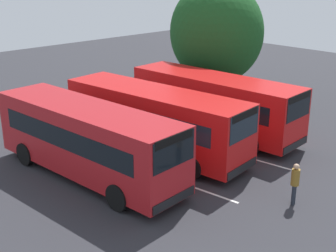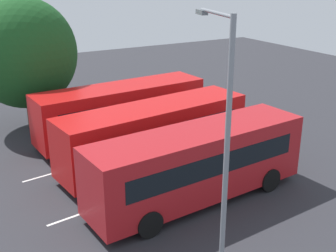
# 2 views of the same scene
# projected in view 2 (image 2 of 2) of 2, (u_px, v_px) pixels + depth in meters

# --- Properties ---
(ground_plane) EXTENTS (63.22, 63.22, 0.00)m
(ground_plane) POSITION_uv_depth(u_px,v_px,m) (151.00, 165.00, 21.83)
(ground_plane) COLOR #2B2B30
(bus_far_left) EXTENTS (9.97, 3.20, 3.15)m
(bus_far_left) POSITION_uv_depth(u_px,v_px,m) (199.00, 162.00, 17.96)
(bus_far_left) COLOR #AD191E
(bus_far_left) RESTS_ON ground
(bus_center_left) EXTENTS (10.02, 3.52, 3.15)m
(bus_center_left) POSITION_uv_depth(u_px,v_px,m) (155.00, 133.00, 21.11)
(bus_center_left) COLOR red
(bus_center_left) RESTS_ON ground
(bus_center_right) EXTENTS (9.94, 3.07, 3.15)m
(bus_center_right) POSITION_uv_depth(u_px,v_px,m) (122.00, 110.00, 24.57)
(bus_center_right) COLOR red
(bus_center_right) RESTS_ON ground
(pedestrian) EXTENTS (0.39, 0.39, 1.69)m
(pedestrian) POSITION_uv_depth(u_px,v_px,m) (265.00, 120.00, 25.15)
(pedestrian) COLOR #232833
(pedestrian) RESTS_ON ground
(street_lamp) EXTENTS (0.82, 2.62, 8.27)m
(street_lamp) POSITION_uv_depth(u_px,v_px,m) (224.00, 141.00, 12.14)
(street_lamp) COLOR gray
(street_lamp) RESTS_ON ground
(depot_tree) EXTENTS (6.26, 5.63, 7.89)m
(depot_tree) POSITION_uv_depth(u_px,v_px,m) (24.00, 53.00, 25.54)
(depot_tree) COLOR #4C3823
(depot_tree) RESTS_ON ground
(lane_stripe_outer_left) EXTENTS (12.17, 1.71, 0.01)m
(lane_stripe_outer_left) POSITION_uv_depth(u_px,v_px,m) (172.00, 181.00, 20.12)
(lane_stripe_outer_left) COLOR silver
(lane_stripe_outer_left) RESTS_ON ground
(lane_stripe_inner_left) EXTENTS (12.17, 1.71, 0.01)m
(lane_stripe_inner_left) POSITION_uv_depth(u_px,v_px,m) (133.00, 150.00, 23.54)
(lane_stripe_inner_left) COLOR silver
(lane_stripe_inner_left) RESTS_ON ground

